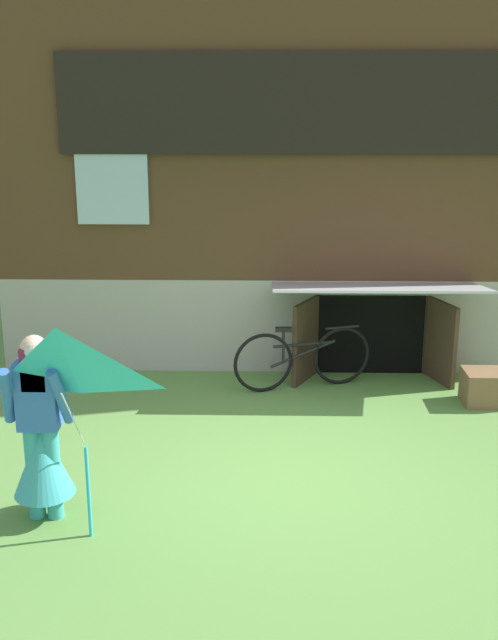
# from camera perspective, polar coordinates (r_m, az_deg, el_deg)

# --- Properties ---
(ground_plane) EXTENTS (60.00, 60.00, 0.00)m
(ground_plane) POSITION_cam_1_polar(r_m,az_deg,el_deg) (7.58, 2.66, -11.50)
(ground_plane) COLOR #56843D
(log_house) EXTENTS (7.34, 5.65, 5.51)m
(log_house) POSITION_cam_1_polar(r_m,az_deg,el_deg) (12.01, 2.26, 12.44)
(log_house) COLOR #9E998E
(log_house) RESTS_ON ground_plane
(person) EXTENTS (0.61, 0.53, 1.65)m
(person) POSITION_cam_1_polar(r_m,az_deg,el_deg) (6.85, -15.03, -8.74)
(person) COLOR teal
(person) RESTS_ON ground_plane
(kite) EXTENTS (1.03, 0.92, 1.79)m
(kite) POSITION_cam_1_polar(r_m,az_deg,el_deg) (6.01, -13.78, -4.80)
(kite) COLOR #2DB2CC
(kite) RESTS_ON ground_plane
(bicycle_black) EXTENTS (1.72, 0.56, 0.81)m
(bicycle_black) POSITION_cam_1_polar(r_m,az_deg,el_deg) (9.65, 3.96, -2.81)
(bicycle_black) COLOR black
(bicycle_black) RESTS_ON ground_plane
(wooden_crate) EXTENTS (0.54, 0.46, 0.40)m
(wooden_crate) POSITION_cam_1_polar(r_m,az_deg,el_deg) (9.64, 17.04, -4.75)
(wooden_crate) COLOR brown
(wooden_crate) RESTS_ON ground_plane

